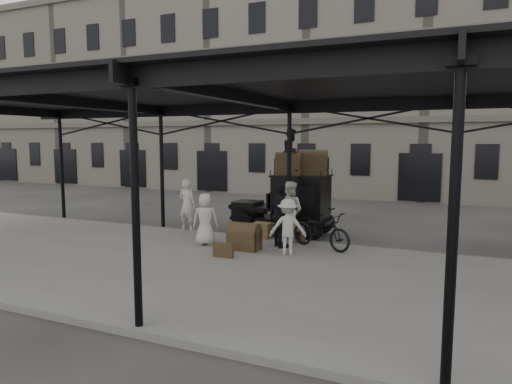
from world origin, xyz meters
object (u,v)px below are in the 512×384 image
porter_official (280,215)px  steamer_trunk_roof_near (289,166)px  taxi (293,202)px  steamer_trunk_platform (244,238)px  bicycle (321,230)px  porter_left (187,205)px

porter_official → steamer_trunk_roof_near: 2.78m
porter_official → steamer_trunk_roof_near: steamer_trunk_roof_near is taller
taxi → steamer_trunk_platform: size_ratio=3.93×
bicycle → taxi: bearing=59.8°
taxi → porter_left: taxi is taller
steamer_trunk_platform → steamer_trunk_roof_near: bearing=87.1°
porter_left → steamer_trunk_roof_near: steamer_trunk_roof_near is taller
bicycle → steamer_trunk_platform: bicycle is taller
porter_left → bicycle: porter_left is taller
porter_official → bicycle: bearing=-117.3°
taxi → steamer_trunk_platform: bearing=-96.5°
bicycle → steamer_trunk_platform: size_ratio=2.28×
bicycle → steamer_trunk_roof_near: size_ratio=2.35×
porter_left → steamer_trunk_platform: 3.64m
bicycle → steamer_trunk_roof_near: bearing=64.5°
taxi → steamer_trunk_platform: taxi is taller
bicycle → steamer_trunk_platform: bearing=140.6°
porter_official → steamer_trunk_platform: size_ratio=2.12×
porter_official → steamer_trunk_platform: (-0.87, -0.71, -0.64)m
taxi → steamer_trunk_roof_near: bearing=-108.1°
porter_official → steamer_trunk_roof_near: bearing=-31.1°
porter_official → steamer_trunk_platform: 1.29m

